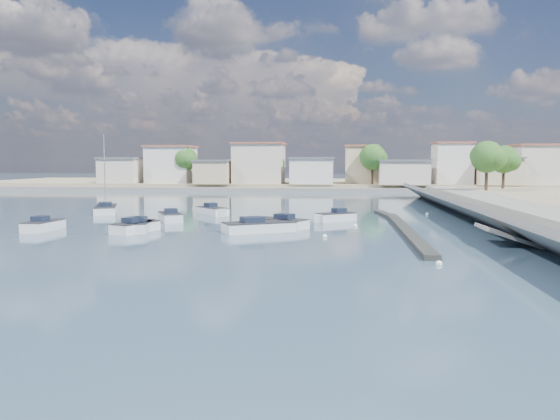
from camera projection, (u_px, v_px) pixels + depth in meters
name	position (u px, v px, depth m)	size (l,w,h in m)	color
ground	(328.00, 204.00, 74.90)	(400.00, 400.00, 0.00)	#2A3D54
seawall_walkway	(540.00, 219.00, 46.08)	(5.00, 90.00, 1.80)	slate
breakwater	(401.00, 227.00, 47.09)	(2.00, 31.02, 0.35)	black
far_shore_land	(333.00, 184.00, 126.34)	(160.00, 40.00, 1.40)	gray
far_shore_quay	(331.00, 190.00, 105.57)	(160.00, 2.50, 0.80)	slate
far_town	(385.00, 166.00, 109.87)	(113.01, 12.80, 8.35)	beige
shore_trees	(376.00, 160.00, 101.30)	(74.56, 38.32, 7.92)	#38281E
motorboat_a	(142.00, 226.00, 45.46)	(2.08, 4.63, 1.48)	white
motorboat_b	(137.00, 227.00, 44.80)	(3.10, 4.93, 1.48)	white
motorboat_c	(277.00, 223.00, 47.70)	(5.40, 4.11, 1.48)	white
motorboat_d	(334.00, 218.00, 52.78)	(4.14, 3.61, 1.48)	white
motorboat_e	(45.00, 226.00, 45.96)	(1.87, 4.74, 1.48)	white
motorboat_f	(170.00, 217.00, 53.24)	(3.55, 4.81, 1.48)	white
motorboat_g	(214.00, 211.00, 59.43)	(4.22, 4.46, 1.48)	white
motorboat_h	(262.00, 227.00, 44.94)	(6.31, 4.83, 1.48)	white
sailboat	(106.00, 209.00, 61.80)	(4.54, 7.32, 9.00)	white
mooring_buoys	(366.00, 222.00, 51.61)	(11.03, 34.25, 0.39)	white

